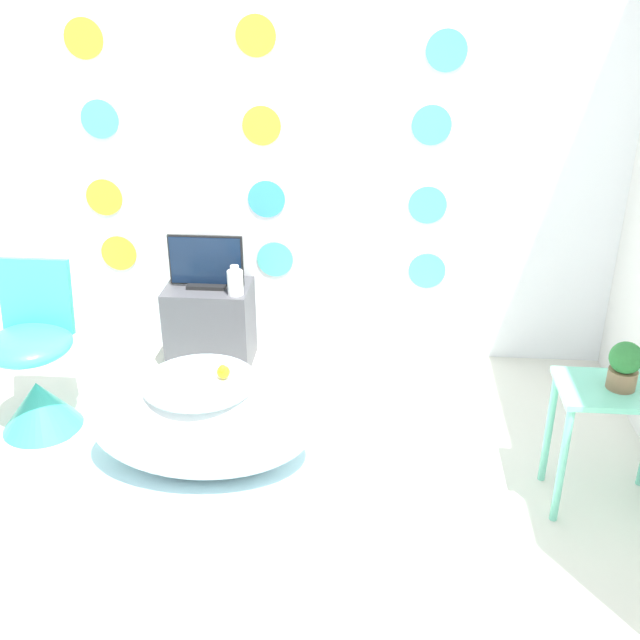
{
  "coord_description": "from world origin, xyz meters",
  "views": [
    {
      "loc": [
        0.61,
        -1.9,
        2.07
      ],
      "look_at": [
        0.38,
        0.97,
        0.7
      ],
      "focal_mm": 42.0,
      "sensor_mm": 36.0,
      "label": 1
    }
  ],
  "objects_px": {
    "tv": "(206,264)",
    "potted_plant_left": "(625,365)",
    "vase": "(235,282)",
    "bathtub": "(202,421)",
    "chair": "(36,377)"
  },
  "relations": [
    {
      "from": "chair",
      "to": "potted_plant_left",
      "type": "distance_m",
      "value": 2.64
    },
    {
      "from": "tv",
      "to": "potted_plant_left",
      "type": "xyz_separation_m",
      "value": [
        1.9,
        -1.08,
        0.06
      ]
    },
    {
      "from": "vase",
      "to": "tv",
      "type": "bearing_deg",
      "value": 151.15
    },
    {
      "from": "chair",
      "to": "tv",
      "type": "xyz_separation_m",
      "value": [
        0.69,
        0.72,
        0.32
      ]
    },
    {
      "from": "tv",
      "to": "vase",
      "type": "xyz_separation_m",
      "value": [
        0.17,
        -0.1,
        -0.06
      ]
    },
    {
      "from": "tv",
      "to": "bathtub",
      "type": "bearing_deg",
      "value": -79.84
    },
    {
      "from": "chair",
      "to": "vase",
      "type": "height_order",
      "value": "chair"
    },
    {
      "from": "vase",
      "to": "potted_plant_left",
      "type": "bearing_deg",
      "value": -29.74
    },
    {
      "from": "chair",
      "to": "vase",
      "type": "relative_size",
      "value": 5.02
    },
    {
      "from": "vase",
      "to": "chair",
      "type": "bearing_deg",
      "value": -144.4
    },
    {
      "from": "bathtub",
      "to": "tv",
      "type": "relative_size",
      "value": 2.49
    },
    {
      "from": "chair",
      "to": "potted_plant_left",
      "type": "height_order",
      "value": "chair"
    },
    {
      "from": "bathtub",
      "to": "potted_plant_left",
      "type": "height_order",
      "value": "potted_plant_left"
    },
    {
      "from": "tv",
      "to": "vase",
      "type": "distance_m",
      "value": 0.21
    },
    {
      "from": "bathtub",
      "to": "tv",
      "type": "height_order",
      "value": "tv"
    }
  ]
}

